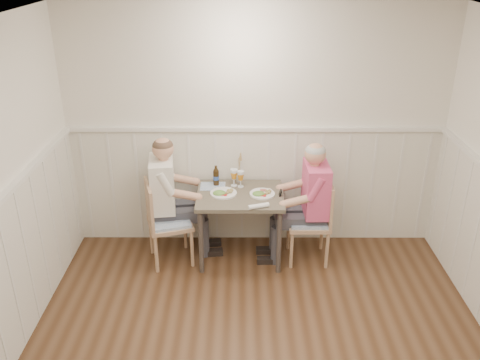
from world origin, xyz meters
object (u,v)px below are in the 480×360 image
Objects in this scene: chair_right at (314,218)px; chair_left at (164,219)px; diner_cream at (168,207)px; beer_bottle at (216,177)px; dining_table at (240,203)px; grass_vase at (238,168)px; man_in_pink at (310,212)px.

chair_left is at bearing -178.29° from chair_right.
diner_cream is 0.60m from beer_bottle.
beer_bottle is (-0.25, 0.21, 0.20)m from dining_table.
grass_vase is (-0.02, 0.30, 0.26)m from dining_table.
chair_right is at bearing -3.61° from diner_cream.
grass_vase is at bearing 156.93° from man_in_pink.
chair_right is 0.68× the size of man_in_pink.
man_in_pink is (0.73, -0.02, -0.09)m from dining_table.
chair_right is 2.55× the size of grass_vase.
beer_bottle reaches higher than dining_table.
grass_vase is (-0.79, 0.33, 0.42)m from chair_right.
beer_bottle reaches higher than chair_right.
dining_table is 0.80m from chair_left.
man_in_pink reaches higher than grass_vase.
grass_vase is at bearing 157.15° from chair_right.
man_in_pink is (1.51, 0.06, 0.06)m from chair_left.
beer_bottle is at bearing 29.26° from chair_left.
dining_table is 0.79m from chair_right.
man_in_pink is at bearing 161.30° from chair_right.
dining_table is 0.39m from beer_bottle.
chair_right is 0.95m from grass_vase.
man_in_pink is (-0.04, 0.01, 0.07)m from chair_right.
beer_bottle is 0.26m from grass_vase.
diner_cream is (-0.76, 0.06, -0.08)m from dining_table.
chair_right is 1.11m from beer_bottle.
man_in_pink is 0.89m from grass_vase.
man_in_pink is 3.74× the size of grass_vase.
diner_cream is 6.06× the size of beer_bottle.
beer_bottle is at bearing 166.49° from man_in_pink.
chair_right is 0.08m from man_in_pink.
man_in_pink is 5.94× the size of beer_bottle.
man_in_pink reaches higher than beer_bottle.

